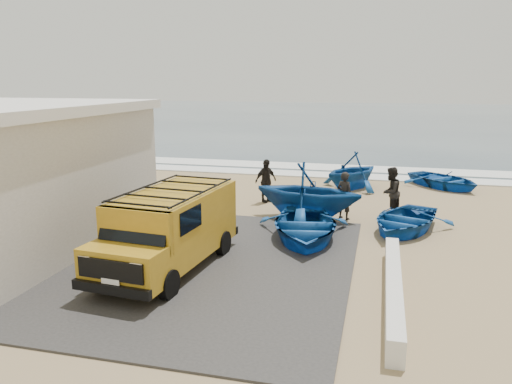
# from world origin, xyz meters

# --- Properties ---
(ground) EXTENTS (160.00, 160.00, 0.00)m
(ground) POSITION_xyz_m (0.00, 0.00, 0.00)
(ground) COLOR #A0865D
(slab) EXTENTS (12.00, 10.00, 0.05)m
(slab) POSITION_xyz_m (-2.00, -2.00, 0.03)
(slab) COLOR #393734
(slab) RESTS_ON ground
(ocean) EXTENTS (180.00, 88.00, 0.01)m
(ocean) POSITION_xyz_m (0.00, 56.00, 0.00)
(ocean) COLOR #385166
(ocean) RESTS_ON ground
(surf_line) EXTENTS (180.00, 1.60, 0.06)m
(surf_line) POSITION_xyz_m (0.00, 12.00, 0.03)
(surf_line) COLOR white
(surf_line) RESTS_ON ground
(surf_wash) EXTENTS (180.00, 2.20, 0.04)m
(surf_wash) POSITION_xyz_m (0.00, 14.50, 0.02)
(surf_wash) COLOR white
(surf_wash) RESTS_ON ground
(parapet) EXTENTS (0.35, 6.00, 0.55)m
(parapet) POSITION_xyz_m (5.00, -3.00, 0.28)
(parapet) COLOR silver
(parapet) RESTS_ON ground
(van) EXTENTS (2.43, 5.21, 2.16)m
(van) POSITION_xyz_m (-0.80, -2.44, 1.16)
(van) COLOR #B7891B
(van) RESTS_ON ground
(boat_near_left) EXTENTS (3.73, 4.73, 0.89)m
(boat_near_left) POSITION_xyz_m (2.31, 0.91, 0.44)
(boat_near_left) COLOR #14509E
(boat_near_left) RESTS_ON ground
(boat_near_right) EXTENTS (3.85, 4.48, 0.78)m
(boat_near_right) POSITION_xyz_m (5.43, 2.62, 0.39)
(boat_near_right) COLOR #14509E
(boat_near_right) RESTS_ON ground
(boat_mid_left) EXTENTS (4.40, 3.96, 2.07)m
(boat_mid_left) POSITION_xyz_m (2.03, 3.42, 1.03)
(boat_mid_left) COLOR #14509E
(boat_mid_left) RESTS_ON ground
(boat_far_left) EXTENTS (4.23, 4.34, 1.74)m
(boat_far_left) POSITION_xyz_m (3.28, 9.01, 0.87)
(boat_far_left) COLOR #14509E
(boat_far_left) RESTS_ON ground
(boat_far_right) EXTENTS (4.45, 4.51, 0.77)m
(boat_far_right) POSITION_xyz_m (7.49, 10.30, 0.38)
(boat_far_right) COLOR #14509E
(boat_far_right) RESTS_ON ground
(fisherman_front) EXTENTS (0.77, 0.70, 1.76)m
(fisherman_front) POSITION_xyz_m (3.35, 3.67, 0.88)
(fisherman_front) COLOR black
(fisherman_front) RESTS_ON ground
(fisherman_middle) EXTENTS (1.03, 1.12, 1.86)m
(fisherman_middle) POSITION_xyz_m (4.97, 4.47, 0.93)
(fisherman_middle) COLOR black
(fisherman_middle) RESTS_ON ground
(fisherman_back) EXTENTS (1.00, 1.10, 1.80)m
(fisherman_back) POSITION_xyz_m (-0.02, 5.51, 0.90)
(fisherman_back) COLOR black
(fisherman_back) RESTS_ON ground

